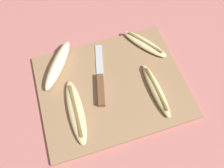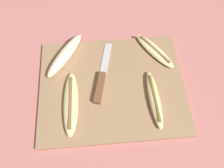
# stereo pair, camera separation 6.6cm
# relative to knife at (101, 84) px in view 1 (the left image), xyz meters

# --- Properties ---
(ground_plane) EXTENTS (4.00, 4.00, 0.00)m
(ground_plane) POSITION_rel_knife_xyz_m (0.03, -0.01, -0.02)
(ground_plane) COLOR #B76B66
(cutting_board) EXTENTS (0.44, 0.35, 0.01)m
(cutting_board) POSITION_rel_knife_xyz_m (0.03, -0.01, -0.01)
(cutting_board) COLOR #997551
(cutting_board) RESTS_ON ground_plane
(knife) EXTENTS (0.07, 0.22, 0.02)m
(knife) POSITION_rel_knife_xyz_m (0.00, 0.00, 0.00)
(knife) COLOR brown
(knife) RESTS_ON cutting_board
(banana_bright_far) EXTENTS (0.13, 0.18, 0.03)m
(banana_bright_far) POSITION_rel_knife_xyz_m (-0.11, 0.10, 0.01)
(banana_bright_far) COLOR beige
(banana_bright_far) RESTS_ON cutting_board
(banana_spotted_left) EXTENTS (0.04, 0.19, 0.02)m
(banana_spotted_left) POSITION_rel_knife_xyz_m (0.15, -0.07, 0.00)
(banana_spotted_left) COLOR #DBC684
(banana_spotted_left) RESTS_ON cutting_board
(banana_soft_right) EXTENTS (0.13, 0.16, 0.02)m
(banana_soft_right) POSITION_rel_knife_xyz_m (0.18, 0.10, 0.00)
(banana_soft_right) COLOR beige
(banana_soft_right) RESTS_ON cutting_board
(banana_mellow_near) EXTENTS (0.05, 0.20, 0.02)m
(banana_mellow_near) POSITION_rel_knife_xyz_m (-0.09, -0.06, 0.00)
(banana_mellow_near) COLOR beige
(banana_mellow_near) RESTS_ON cutting_board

